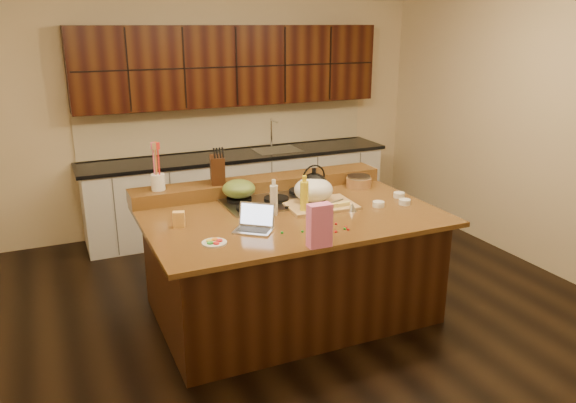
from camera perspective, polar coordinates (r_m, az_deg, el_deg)
name	(u,v)px	position (r m, az deg, el deg)	size (l,w,h in m)	color
room	(291,162)	(4.55, 0.26, 4.03)	(5.52, 5.02, 2.72)	black
island	(290,263)	(4.83, 0.24, -6.23)	(2.40, 1.60, 0.92)	black
back_ledge	(260,184)	(5.26, -2.89, 1.76)	(2.40, 0.30, 0.12)	black
cooktop	(276,201)	(4.92, -1.19, 0.09)	(0.92, 0.52, 0.05)	gray
back_counter	(237,149)	(6.76, -5.23, 5.31)	(3.70, 0.66, 2.40)	silver
kettle	(314,185)	(4.89, 2.64, 1.66)	(0.24, 0.24, 0.22)	black
green_bowl	(239,189)	(4.90, -5.02, 1.29)	(0.29, 0.29, 0.16)	#546C2B
laptop	(255,223)	(4.27, -3.37, -2.20)	(0.36, 0.35, 0.20)	#B7B7BC
oil_bottle	(304,198)	(4.61, 1.67, 0.41)	(0.07, 0.07, 0.27)	yellow
vinegar_bottle	(274,200)	(4.57, -1.45, 0.14)	(0.06, 0.06, 0.25)	silver
wooden_tray	(315,193)	(4.83, 2.76, 0.85)	(0.60, 0.48, 0.24)	tan
ramekin_a	(378,204)	(4.87, 9.18, -0.26)	(0.10, 0.10, 0.04)	white
ramekin_b	(405,202)	(4.97, 11.76, -0.03)	(0.10, 0.10, 0.04)	white
ramekin_c	(399,195)	(5.16, 11.22, 0.66)	(0.10, 0.10, 0.04)	white
strainer_bowl	(359,182)	(5.43, 7.19, 1.96)	(0.24, 0.24, 0.09)	#996B3F
kitchen_timer	(352,207)	(4.72, 6.54, -0.56)	(0.08, 0.08, 0.07)	silver
pink_bag	(319,225)	(3.92, 3.21, -2.45)	(0.17, 0.09, 0.31)	pink
candy_plate	(214,243)	(4.05, -7.50, -4.18)	(0.18, 0.18, 0.01)	white
package_box	(179,219)	(4.39, -11.03, -1.80)	(0.09, 0.06, 0.12)	#E8AC52
utensil_crock	(158,182)	(4.98, -13.07, 1.94)	(0.12, 0.12, 0.14)	white
knife_block	(217,170)	(5.09, -7.18, 3.22)	(0.12, 0.20, 0.25)	black
gumdrop_0	(336,232)	(4.23, 4.89, -3.07)	(0.02, 0.02, 0.02)	red
gumdrop_1	(345,229)	(4.30, 5.78, -2.75)	(0.02, 0.02, 0.02)	#198C26
gumdrop_2	(346,227)	(4.33, 5.87, -2.61)	(0.02, 0.02, 0.02)	red
gumdrop_3	(282,233)	(4.19, -0.61, -3.18)	(0.02, 0.02, 0.02)	#198C26
gumdrop_4	(309,238)	(4.09, 2.10, -3.75)	(0.02, 0.02, 0.02)	red
gumdrop_5	(318,227)	(4.32, 3.03, -2.57)	(0.02, 0.02, 0.02)	#198C26
gumdrop_6	(323,228)	(4.30, 3.58, -2.66)	(0.02, 0.02, 0.02)	red
gumdrop_7	(321,225)	(4.36, 3.34, -2.39)	(0.02, 0.02, 0.02)	#198C26
gumdrop_8	(336,224)	(4.39, 4.90, -2.27)	(0.02, 0.02, 0.02)	red
gumdrop_9	(302,231)	(4.22, 1.48, -3.06)	(0.02, 0.02, 0.02)	#198C26
gumdrop_10	(348,229)	(4.28, 6.13, -2.83)	(0.02, 0.02, 0.02)	red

